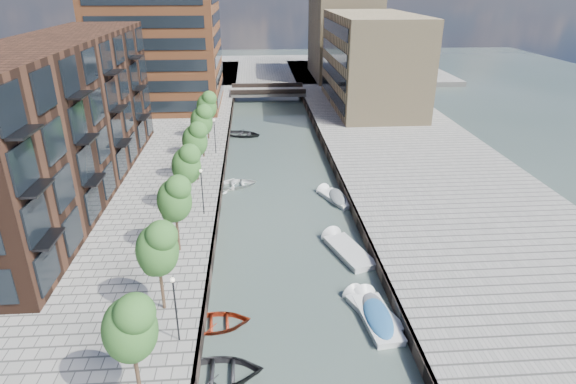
{
  "coord_description": "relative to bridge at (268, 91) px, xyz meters",
  "views": [
    {
      "loc": [
        -2.64,
        -13.82,
        19.55
      ],
      "look_at": [
        0.0,
        22.49,
        3.5
      ],
      "focal_mm": 30.0,
      "sensor_mm": 36.0,
      "label": 1
    }
  ],
  "objects": [
    {
      "name": "sloop_4",
      "position": [
        -4.29,
        -22.11,
        -1.39
      ],
      "size": [
        5.97,
        5.04,
        1.05
      ],
      "primitive_type": "imported",
      "rotation": [
        0.0,
        0.0,
        1.25
      ],
      "color": "black",
      "rests_on": "ground"
    },
    {
      "name": "lamp_0",
      "position": [
        -7.2,
        -64.0,
        2.12
      ],
      "size": [
        0.24,
        0.24,
        4.12
      ],
      "color": "black",
      "rests_on": "quay_left"
    },
    {
      "name": "tree_2",
      "position": [
        -8.5,
        -54.0,
        3.92
      ],
      "size": [
        2.5,
        2.5,
        5.95
      ],
      "color": "#382619",
      "rests_on": "quay_left"
    },
    {
      "name": "lamp_2",
      "position": [
        -7.2,
        -32.0,
        2.12
      ],
      "size": [
        0.24,
        0.24,
        4.12
      ],
      "color": "black",
      "rests_on": "quay_left"
    },
    {
      "name": "tree_1",
      "position": [
        -8.5,
        -61.0,
        3.92
      ],
      "size": [
        2.5,
        2.5,
        5.95
      ],
      "color": "#382619",
      "rests_on": "quay_left"
    },
    {
      "name": "tree_4",
      "position": [
        -8.5,
        -40.0,
        3.92
      ],
      "size": [
        2.5,
        2.5,
        5.95
      ],
      "color": "#382619",
      "rests_on": "quay_left"
    },
    {
      "name": "motorboat_1",
      "position": [
        4.5,
        -61.1,
        -1.2
      ],
      "size": [
        3.35,
        5.02,
        1.59
      ],
      "color": "silver",
      "rests_on": "ground"
    },
    {
      "name": "tan_block_near",
      "position": [
        16.0,
        -10.0,
        6.61
      ],
      "size": [
        12.0,
        25.0,
        14.0
      ],
      "primitive_type": "cube",
      "color": "tan",
      "rests_on": "quay_right"
    },
    {
      "name": "tree_3",
      "position": [
        -8.5,
        -47.0,
        3.92
      ],
      "size": [
        2.5,
        2.5,
        5.95
      ],
      "color": "#382619",
      "rests_on": "quay_left"
    },
    {
      "name": "quay_right",
      "position": [
        16.0,
        -32.0,
        -0.89
      ],
      "size": [
        20.0,
        140.0,
        1.0
      ],
      "primitive_type": "cube",
      "color": "gray",
      "rests_on": "ground"
    },
    {
      "name": "quay_wall_left",
      "position": [
        -6.1,
        -32.0,
        -0.89
      ],
      "size": [
        0.25,
        140.0,
        1.0
      ],
      "primitive_type": "cube",
      "color": "#332823",
      "rests_on": "ground"
    },
    {
      "name": "motorboat_3",
      "position": [
        4.63,
        -61.65,
        -1.18
      ],
      "size": [
        2.37,
        5.39,
        1.74
      ],
      "color": "silver",
      "rests_on": "ground"
    },
    {
      "name": "motorboat_4",
      "position": [
        4.99,
        -43.61,
        -1.2
      ],
      "size": [
        3.47,
        5.02,
        1.59
      ],
      "color": "white",
      "rests_on": "ground"
    },
    {
      "name": "motorboat_2",
      "position": [
        4.2,
        -53.31,
        -1.28
      ],
      "size": [
        3.64,
        6.01,
        1.89
      ],
      "color": "silver",
      "rests_on": "ground"
    },
    {
      "name": "car",
      "position": [
        10.8,
        -8.7,
        0.19
      ],
      "size": [
        1.95,
        3.6,
        1.16
      ],
      "primitive_type": "imported",
      "rotation": [
        0.0,
        0.0,
        0.18
      ],
      "color": "#BBBFC1",
      "rests_on": "quay_right"
    },
    {
      "name": "far_closure",
      "position": [
        0.0,
        28.0,
        -0.89
      ],
      "size": [
        80.0,
        40.0,
        1.0
      ],
      "primitive_type": "cube",
      "color": "gray",
      "rests_on": "ground"
    },
    {
      "name": "tree_5",
      "position": [
        -8.5,
        -33.0,
        3.92
      ],
      "size": [
        2.5,
        2.5,
        5.95
      ],
      "color": "#382619",
      "rests_on": "quay_left"
    },
    {
      "name": "sloop_2",
      "position": [
        -5.36,
        -61.76,
        -1.39
      ],
      "size": [
        4.63,
        3.48,
        0.91
      ],
      "primitive_type": "imported",
      "rotation": [
        0.0,
        0.0,
        1.65
      ],
      "color": "maroon",
      "rests_on": "ground"
    },
    {
      "name": "tan_block_far",
      "position": [
        16.0,
        16.0,
        7.61
      ],
      "size": [
        12.0,
        20.0,
        16.0
      ],
      "primitive_type": "cube",
      "color": "tan",
      "rests_on": "quay_right"
    },
    {
      "name": "sloop_3",
      "position": [
        -4.77,
        -39.78,
        -1.39
      ],
      "size": [
        5.31,
        4.29,
        0.97
      ],
      "primitive_type": "imported",
      "rotation": [
        0.0,
        0.0,
        1.79
      ],
      "color": "white",
      "rests_on": "ground"
    },
    {
      "name": "apartment_block",
      "position": [
        -20.0,
        -42.0,
        6.61
      ],
      "size": [
        8.0,
        38.0,
        14.0
      ],
      "primitive_type": "cube",
      "color": "black",
      "rests_on": "quay_left"
    },
    {
      "name": "tower",
      "position": [
        -17.0,
        -7.0,
        14.61
      ],
      "size": [
        18.0,
        18.0,
        30.0
      ],
      "primitive_type": "cube",
      "color": "#95502B",
      "rests_on": "quay_left"
    },
    {
      "name": "quay_wall_right",
      "position": [
        6.1,
        -32.0,
        -0.89
      ],
      "size": [
        0.25,
        140.0,
        1.0
      ],
      "primitive_type": "cube",
      "color": "#332823",
      "rests_on": "ground"
    },
    {
      "name": "bridge",
      "position": [
        0.0,
        0.0,
        0.0
      ],
      "size": [
        13.0,
        6.0,
        1.3
      ],
      "color": "gray",
      "rests_on": "ground"
    },
    {
      "name": "tree_6",
      "position": [
        -8.5,
        -26.0,
        3.92
      ],
      "size": [
        2.5,
        2.5,
        5.95
      ],
      "color": "#382619",
      "rests_on": "quay_left"
    },
    {
      "name": "lamp_1",
      "position": [
        -7.2,
        -48.0,
        2.12
      ],
      "size": [
        0.24,
        0.24,
        4.12
      ],
      "color": "black",
      "rests_on": "quay_left"
    },
    {
      "name": "water",
      "position": [
        0.0,
        -32.0,
        -1.39
      ],
      "size": [
        300.0,
        300.0,
        0.0
      ],
      "primitive_type": "plane",
      "color": "#38473F",
      "rests_on": "ground"
    },
    {
      "name": "tree_0",
      "position": [
        -8.5,
        -68.0,
        3.92
      ],
      "size": [
        2.5,
        2.5,
        5.95
      ],
      "color": "#382619",
      "rests_on": "quay_left"
    },
    {
      "name": "sloop_1",
      "position": [
        -4.97,
        -65.96,
        -1.39
      ],
      "size": [
        5.05,
        3.65,
        1.03
      ],
      "primitive_type": "imported",
      "rotation": [
        0.0,
        0.0,
        1.59
      ],
      "color": "black",
      "rests_on": "ground"
    }
  ]
}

